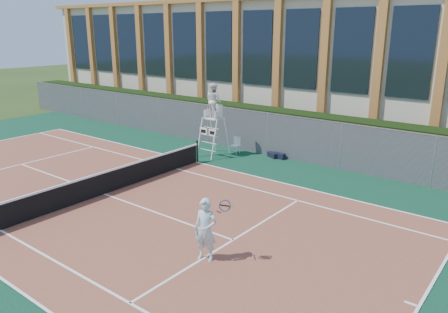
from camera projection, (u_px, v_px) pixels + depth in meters
The scene contains 12 objects.
ground at pixel (104, 195), 17.32m from camera, with size 120.00×120.00×0.00m, color #233814.
apron at pixel (124, 188), 18.07m from camera, with size 36.00×20.00×0.01m, color #0B3326.
tennis_court at pixel (104, 194), 17.31m from camera, with size 23.77×10.97×0.02m, color brown.
tennis_net at pixel (103, 182), 17.17m from camera, with size 0.10×11.30×1.10m.
fence at pixel (236, 129), 23.66m from camera, with size 40.00×0.06×2.20m, color #595E60, non-canonical shape.
hedge at pixel (249, 125), 24.57m from camera, with size 40.00×1.40×2.20m, color black.
building at pixel (316, 62), 29.73m from camera, with size 45.00×10.60×8.22m.
umpire_chair at pixel (214, 102), 21.94m from camera, with size 1.06×1.63×3.78m.
plastic_chair at pixel (236, 144), 22.95m from camera, with size 0.43×0.43×0.87m.
sports_bag_near at pixel (279, 156), 22.10m from camera, with size 0.67×0.27×0.29m, color black.
sports_bag_far at pixel (273, 155), 22.27m from camera, with size 0.64×0.28×0.26m, color black.
tennis_player at pixel (206, 230), 12.15m from camera, with size 1.06×0.76×1.84m.
Camera 1 is at (13.72, -9.83, 6.33)m, focal length 35.00 mm.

